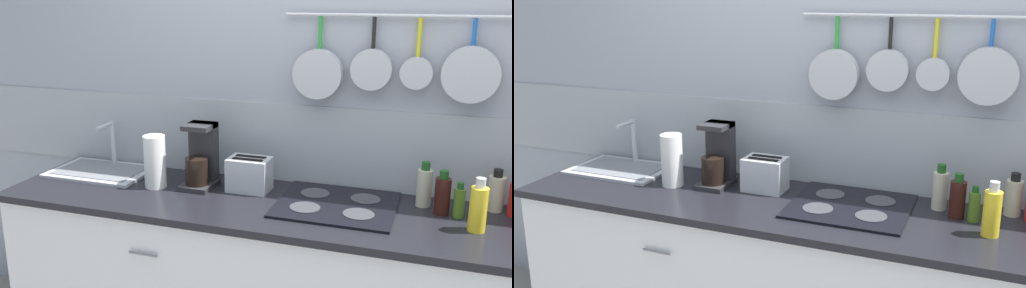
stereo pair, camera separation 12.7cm
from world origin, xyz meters
TOP-DOWN VIEW (x-y plane):
  - wall_back at (0.00, 0.37)m, footprint 7.20×0.14m
  - countertop at (0.00, 0.00)m, footprint 3.19×0.66m
  - sink_basin at (-1.30, 0.14)m, footprint 0.52×0.35m
  - paper_towel_roll at (-0.91, 0.03)m, footprint 0.11×0.11m
  - coffee_maker at (-0.70, 0.13)m, footprint 0.15×0.20m
  - toaster at (-0.45, 0.14)m, footprint 0.22×0.15m
  - cooktop at (-0.00, 0.07)m, footprint 0.53×0.49m
  - bottle_hot_sauce at (0.37, 0.20)m, footprint 0.07×0.07m
  - bottle_vinegar at (0.45, 0.13)m, footprint 0.07×0.07m
  - bottle_cooking_wine at (0.52, 0.11)m, footprint 0.05×0.05m
  - bottle_olive_oil at (0.59, -0.02)m, footprint 0.07×0.07m
  - bottle_dish_soap at (0.68, 0.25)m, footprint 0.07×0.07m

SIDE VIEW (x-z plane):
  - countertop at x=0.00m, z-range 0.85..0.89m
  - cooktop at x=0.00m, z-range 0.88..0.90m
  - sink_basin at x=-1.30m, z-range 0.78..1.03m
  - bottle_cooking_wine at x=0.52m, z-range 0.88..1.03m
  - toaster at x=-0.45m, z-range 0.88..1.05m
  - bottle_dish_soap at x=0.68m, z-range 0.87..1.07m
  - bottle_vinegar at x=0.45m, z-range 0.87..1.07m
  - bottle_hot_sauce at x=0.37m, z-range 0.87..1.08m
  - bottle_olive_oil at x=0.59m, z-range 0.87..1.10m
  - paper_towel_roll at x=-0.91m, z-range 0.89..1.15m
  - coffee_maker at x=-0.70m, z-range 0.86..1.18m
  - wall_back at x=0.00m, z-range -0.03..2.57m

